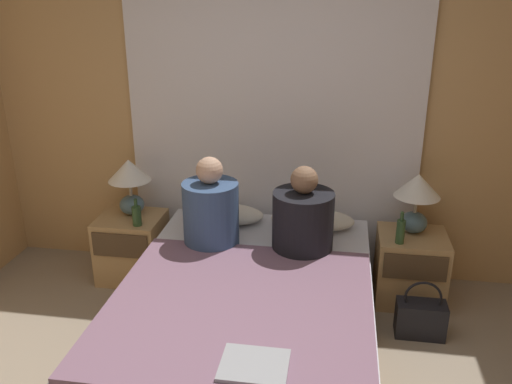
{
  "coord_description": "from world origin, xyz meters",
  "views": [
    {
      "loc": [
        0.48,
        -1.84,
        2.13
      ],
      "look_at": [
        0.0,
        1.21,
        0.94
      ],
      "focal_mm": 38.0,
      "sensor_mm": 36.0,
      "label": 1
    }
  ],
  "objects_px": {
    "lamp_right": "(417,194)",
    "person_left_in_bed": "(211,211)",
    "bed": "(248,318)",
    "nightstand_left": "(132,247)",
    "pillow_left": "(223,214)",
    "nightstand_right": "(410,268)",
    "pillow_right": "(312,220)",
    "laptop_on_bed": "(254,365)",
    "handbag_on_floor": "(421,318)",
    "beer_bottle_on_left_stand": "(137,215)",
    "beer_bottle_on_right_stand": "(401,231)",
    "person_right_in_bed": "(303,219)",
    "lamp_left": "(130,178)"
  },
  "relations": [
    {
      "from": "beer_bottle_on_left_stand",
      "to": "laptop_on_bed",
      "type": "bearing_deg",
      "value": -52.73
    },
    {
      "from": "lamp_right",
      "to": "person_right_in_bed",
      "type": "distance_m",
      "value": 0.85
    },
    {
      "from": "lamp_left",
      "to": "laptop_on_bed",
      "type": "relative_size",
      "value": 1.4
    },
    {
      "from": "nightstand_left",
      "to": "pillow_left",
      "type": "xyz_separation_m",
      "value": [
        0.71,
        0.05,
        0.3
      ]
    },
    {
      "from": "nightstand_right",
      "to": "person_right_in_bed",
      "type": "bearing_deg",
      "value": -156.54
    },
    {
      "from": "pillow_right",
      "to": "beer_bottle_on_left_stand",
      "type": "xyz_separation_m",
      "value": [
        -1.25,
        -0.18,
        0.03
      ]
    },
    {
      "from": "pillow_right",
      "to": "beer_bottle_on_right_stand",
      "type": "bearing_deg",
      "value": -16.63
    },
    {
      "from": "nightstand_left",
      "to": "beer_bottle_on_right_stand",
      "type": "relative_size",
      "value": 2.23
    },
    {
      "from": "nightstand_left",
      "to": "handbag_on_floor",
      "type": "bearing_deg",
      "value": -11.72
    },
    {
      "from": "lamp_right",
      "to": "person_left_in_bed",
      "type": "relative_size",
      "value": 0.7
    },
    {
      "from": "pillow_right",
      "to": "nightstand_left",
      "type": "bearing_deg",
      "value": -177.9
    },
    {
      "from": "pillow_right",
      "to": "beer_bottle_on_right_stand",
      "type": "distance_m",
      "value": 0.63
    },
    {
      "from": "bed",
      "to": "beer_bottle_on_left_stand",
      "type": "distance_m",
      "value": 1.18
    },
    {
      "from": "beer_bottle_on_right_stand",
      "to": "handbag_on_floor",
      "type": "height_order",
      "value": "beer_bottle_on_right_stand"
    },
    {
      "from": "nightstand_left",
      "to": "nightstand_right",
      "type": "relative_size",
      "value": 1.0
    },
    {
      "from": "nightstand_left",
      "to": "person_left_in_bed",
      "type": "relative_size",
      "value": 0.82
    },
    {
      "from": "beer_bottle_on_right_stand",
      "to": "nightstand_right",
      "type": "bearing_deg",
      "value": 50.03
    },
    {
      "from": "nightstand_left",
      "to": "pillow_left",
      "type": "height_order",
      "value": "pillow_left"
    },
    {
      "from": "lamp_right",
      "to": "beer_bottle_on_left_stand",
      "type": "bearing_deg",
      "value": -174.33
    },
    {
      "from": "pillow_right",
      "to": "handbag_on_floor",
      "type": "height_order",
      "value": "pillow_right"
    },
    {
      "from": "handbag_on_floor",
      "to": "pillow_left",
      "type": "bearing_deg",
      "value": 160.8
    },
    {
      "from": "beer_bottle_on_right_stand",
      "to": "nightstand_left",
      "type": "bearing_deg",
      "value": 176.24
    },
    {
      "from": "bed",
      "to": "handbag_on_floor",
      "type": "relative_size",
      "value": 5.21
    },
    {
      "from": "nightstand_right",
      "to": "person_left_in_bed",
      "type": "bearing_deg",
      "value": -166.52
    },
    {
      "from": "bed",
      "to": "nightstand_right",
      "type": "height_order",
      "value": "nightstand_right"
    },
    {
      "from": "beer_bottle_on_right_stand",
      "to": "laptop_on_bed",
      "type": "height_order",
      "value": "beer_bottle_on_right_stand"
    },
    {
      "from": "bed",
      "to": "nightstand_left",
      "type": "bearing_deg",
      "value": 143.03
    },
    {
      "from": "nightstand_right",
      "to": "pillow_right",
      "type": "xyz_separation_m",
      "value": [
        -0.71,
        0.05,
        0.3
      ]
    },
    {
      "from": "lamp_right",
      "to": "beer_bottle_on_left_stand",
      "type": "distance_m",
      "value": 1.98
    },
    {
      "from": "laptop_on_bed",
      "to": "bed",
      "type": "bearing_deg",
      "value": 101.86
    },
    {
      "from": "beer_bottle_on_left_stand",
      "to": "nightstand_right",
      "type": "bearing_deg",
      "value": 3.77
    },
    {
      "from": "pillow_left",
      "to": "laptop_on_bed",
      "type": "relative_size",
      "value": 1.95
    },
    {
      "from": "nightstand_right",
      "to": "bed",
      "type": "bearing_deg",
      "value": -143.03
    },
    {
      "from": "nightstand_right",
      "to": "lamp_left",
      "type": "xyz_separation_m",
      "value": [
        -2.07,
        0.07,
        0.53
      ]
    },
    {
      "from": "nightstand_left",
      "to": "laptop_on_bed",
      "type": "relative_size",
      "value": 1.64
    },
    {
      "from": "person_left_in_bed",
      "to": "laptop_on_bed",
      "type": "relative_size",
      "value": 1.99
    },
    {
      "from": "beer_bottle_on_right_stand",
      "to": "bed",
      "type": "bearing_deg",
      "value": -144.96
    },
    {
      "from": "pillow_right",
      "to": "laptop_on_bed",
      "type": "relative_size",
      "value": 1.95
    },
    {
      "from": "handbag_on_floor",
      "to": "nightstand_right",
      "type": "bearing_deg",
      "value": 94.47
    },
    {
      "from": "beer_bottle_on_left_stand",
      "to": "beer_bottle_on_right_stand",
      "type": "xyz_separation_m",
      "value": [
        1.85,
        0.0,
        0.01
      ]
    },
    {
      "from": "beer_bottle_on_left_stand",
      "to": "person_left_in_bed",
      "type": "bearing_deg",
      "value": -18.2
    },
    {
      "from": "nightstand_left",
      "to": "laptop_on_bed",
      "type": "height_order",
      "value": "laptop_on_bed"
    },
    {
      "from": "lamp_left",
      "to": "beer_bottle_on_right_stand",
      "type": "relative_size",
      "value": 1.91
    },
    {
      "from": "bed",
      "to": "lamp_right",
      "type": "relative_size",
      "value": 4.78
    },
    {
      "from": "bed",
      "to": "person_left_in_bed",
      "type": "distance_m",
      "value": 0.74
    },
    {
      "from": "nightstand_left",
      "to": "nightstand_right",
      "type": "distance_m",
      "value": 2.07
    },
    {
      "from": "beer_bottle_on_right_stand",
      "to": "laptop_on_bed",
      "type": "relative_size",
      "value": 0.73
    },
    {
      "from": "bed",
      "to": "lamp_right",
      "type": "distance_m",
      "value": 1.44
    },
    {
      "from": "person_left_in_bed",
      "to": "bed",
      "type": "bearing_deg",
      "value": -54.34
    },
    {
      "from": "pillow_left",
      "to": "laptop_on_bed",
      "type": "distance_m",
      "value": 1.68
    }
  ]
}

